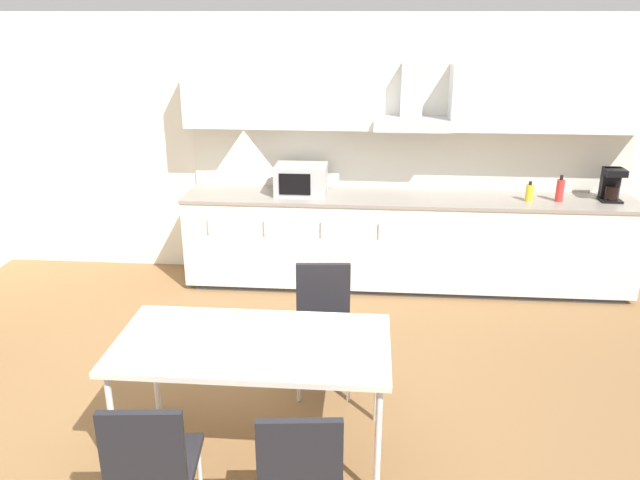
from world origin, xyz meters
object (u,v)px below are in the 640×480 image
Objects in this scene: bottle_yellow at (529,193)px; chair_near_left at (151,460)px; bottle_red at (560,190)px; chair_far_right at (323,314)px; coffee_maker at (611,184)px; microwave at (301,180)px; chair_near_right at (300,469)px; pendant_lamp at (244,152)px; dining_table at (253,348)px.

bottle_yellow reaches higher than chair_near_left.
chair_far_right is at bearing -139.58° from bottle_red.
chair_near_left is at bearing -133.47° from coffee_maker.
microwave is 3.37m from chair_near_right.
microwave is 2.08m from bottle_yellow.
pendant_lamp is at bearing 66.16° from chair_near_left.
chair_near_left is (-3.17, -3.34, -0.51)m from coffee_maker.
microwave is 2.55m from dining_table.
microwave reaches higher than chair_far_right.
microwave is at bearing 89.95° from dining_table.
chair_near_left is at bearing -129.52° from bottle_red.
coffee_maker is at bearing 6.24° from bottle_yellow.
dining_table is at bearing -133.38° from bottle_red.
bottle_yellow is 4.09m from chair_near_left.
bottle_yellow is at bearing 62.14° from chair_near_right.
chair_far_right is at bearing 90.56° from chair_near_right.
chair_near_right is at bearing -83.81° from microwave.
chair_near_right is (0.36, -0.78, -0.16)m from dining_table.
chair_far_right reaches higher than dining_table.
chair_near_right is at bearing -117.86° from bottle_yellow.
coffee_maker reaches higher than bottle_yellow.
chair_near_left and chair_near_right have the same top height.
coffee_maker reaches higher than bottle_red.
chair_far_right is at bearing -135.69° from bottle_yellow.
pendant_lamp is (-0.00, 0.00, 1.14)m from dining_table.
chair_near_right is 2.72× the size of pendant_lamp.
bottle_yellow reaches higher than dining_table.
bottle_red is at bearing -171.80° from coffee_maker.
chair_near_right is at bearing -89.44° from chair_far_right.
bottle_yellow is at bearing -173.76° from coffee_maker.
microwave is at bearing 101.12° from chair_far_right.
pendant_lamp reaches higher than microwave.
pendant_lamp reaches higher than chair_near_right.
microwave reaches higher than bottle_red.
chair_near_left is 1.71m from chair_far_right.
dining_table is 1.80× the size of chair_near_right.
coffee_maker is 1.24× the size of bottle_red.
chair_far_right is at bearing -78.88° from microwave.
coffee_maker is 0.94× the size of pendant_lamp.
bottle_red is 0.28× the size of chair_near_left.
chair_far_right is 2.72× the size of pendant_lamp.
pendant_lamp is at bearing 114.84° from chair_near_right.
microwave is at bearing -179.46° from coffee_maker.
pendant_lamp is at bearing -133.38° from bottle_red.
chair_near_right is at bearing 0.00° from chair_near_left.
pendant_lamp is at bearing -113.91° from chair_far_right.
bottle_yellow is at bearing 49.93° from pendant_lamp.
bottle_yellow reaches higher than chair_near_right.
pendant_lamp reaches higher than chair_near_left.
bottle_red is 0.28× the size of chair_near_right.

